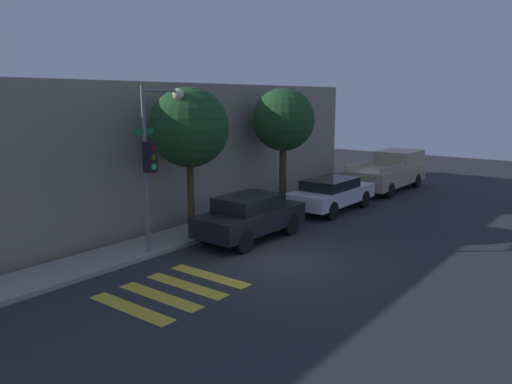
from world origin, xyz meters
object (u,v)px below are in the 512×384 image
at_px(traffic_light_pole, 155,145).
at_px(sedan_near_corner, 250,216).
at_px(pickup_truck, 390,171).
at_px(tree_midblock, 283,120).
at_px(sedan_middle, 331,193).
at_px(tree_near_corner, 189,128).

height_order(traffic_light_pole, sedan_near_corner, traffic_light_pole).
relative_size(pickup_truck, tree_midblock, 1.12).
distance_m(sedan_middle, pickup_truck, 6.25).
xyz_separation_m(tree_near_corner, tree_midblock, (5.51, -0.00, 0.04)).
xyz_separation_m(pickup_truck, tree_midblock, (-7.37, 1.72, 2.83)).
distance_m(sedan_middle, tree_midblock, 3.68).
bearing_deg(sedan_middle, traffic_light_pole, 171.53).
xyz_separation_m(sedan_near_corner, tree_near_corner, (-1.07, 1.72, 2.95)).
bearing_deg(sedan_near_corner, tree_near_corner, 122.01).
bearing_deg(sedan_middle, pickup_truck, 0.00).
bearing_deg(traffic_light_pole, pickup_truck, -4.91).
distance_m(sedan_near_corner, tree_midblock, 5.62).
relative_size(pickup_truck, tree_near_corner, 1.13).
height_order(traffic_light_pole, tree_midblock, tree_midblock).
distance_m(sedan_middle, tree_near_corner, 7.48).
height_order(traffic_light_pole, tree_near_corner, tree_near_corner).
xyz_separation_m(sedan_middle, tree_near_corner, (-6.64, 1.72, 3.01)).
distance_m(sedan_near_corner, tree_near_corner, 3.58).
xyz_separation_m(traffic_light_pole, pickup_truck, (14.75, -1.27, -2.38)).
bearing_deg(pickup_truck, tree_near_corner, 172.41).
relative_size(traffic_light_pole, tree_midblock, 0.99).
relative_size(traffic_light_pole, sedan_near_corner, 1.21).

